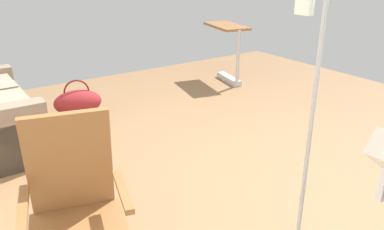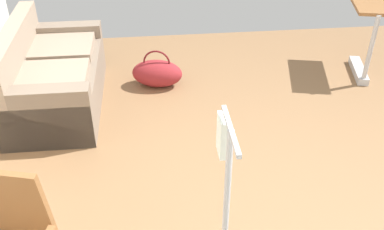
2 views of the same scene
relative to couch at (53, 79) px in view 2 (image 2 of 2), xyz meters
name	(u,v)px [view 2 (image 2 of 2)]	position (x,y,z in m)	size (l,w,h in m)	color
ground_plane	(279,207)	(-1.72, -1.92, -0.31)	(6.74, 6.74, 0.00)	olive
couch	(53,79)	(0.00, 0.00, 0.00)	(1.60, 0.86, 0.85)	#7D6C5C
overbed_table	(367,29)	(0.36, -3.44, 0.23)	(0.88, 0.57, 0.84)	#B2B5BA
duffel_bag	(157,73)	(0.28, -1.06, -0.15)	(0.43, 0.62, 0.43)	maroon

